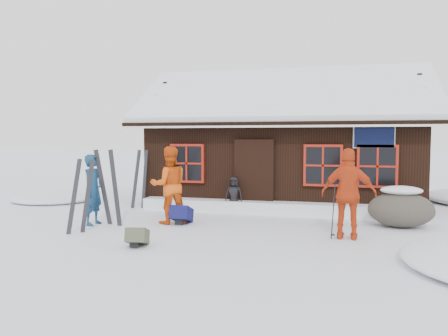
{
  "coord_description": "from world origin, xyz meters",
  "views": [
    {
      "loc": [
        3.15,
        -9.69,
        2.11
      ],
      "look_at": [
        0.27,
        1.49,
        1.3
      ],
      "focal_mm": 35.0,
      "sensor_mm": 36.0,
      "label": 1
    }
  ],
  "objects_px": {
    "skier_teal": "(93,190)",
    "boulder": "(401,208)",
    "skier_orange_right": "(349,194)",
    "backpack_olive": "(137,240)",
    "backpack_blue": "(181,217)",
    "skier_orange_left": "(169,185)",
    "ski_poles": "(336,213)",
    "skier_crouched": "(234,195)",
    "ski_pair_left": "(81,197)"
  },
  "relations": [
    {
      "from": "ski_pair_left",
      "to": "ski_poles",
      "type": "bearing_deg",
      "value": -17.83
    },
    {
      "from": "ski_poles",
      "to": "backpack_olive",
      "type": "xyz_separation_m",
      "value": [
        -3.72,
        -1.63,
        -0.41
      ]
    },
    {
      "from": "skier_orange_right",
      "to": "ski_poles",
      "type": "relative_size",
      "value": 1.6
    },
    {
      "from": "skier_crouched",
      "to": "boulder",
      "type": "xyz_separation_m",
      "value": [
        4.27,
        -1.0,
        -0.06
      ]
    },
    {
      "from": "backpack_blue",
      "to": "backpack_olive",
      "type": "relative_size",
      "value": 1.19
    },
    {
      "from": "skier_orange_left",
      "to": "backpack_olive",
      "type": "height_order",
      "value": "skier_orange_left"
    },
    {
      "from": "skier_teal",
      "to": "ski_pair_left",
      "type": "distance_m",
      "value": 0.93
    },
    {
      "from": "skier_orange_left",
      "to": "skier_crouched",
      "type": "distance_m",
      "value": 2.3
    },
    {
      "from": "skier_crouched",
      "to": "boulder",
      "type": "distance_m",
      "value": 4.38
    },
    {
      "from": "skier_crouched",
      "to": "ski_poles",
      "type": "bearing_deg",
      "value": -42.44
    },
    {
      "from": "skier_orange_right",
      "to": "boulder",
      "type": "xyz_separation_m",
      "value": [
        1.23,
        1.58,
        -0.5
      ]
    },
    {
      "from": "skier_orange_right",
      "to": "skier_teal",
      "type": "bearing_deg",
      "value": 2.62
    },
    {
      "from": "ski_pair_left",
      "to": "backpack_blue",
      "type": "height_order",
      "value": "ski_pair_left"
    },
    {
      "from": "skier_teal",
      "to": "ski_poles",
      "type": "relative_size",
      "value": 1.44
    },
    {
      "from": "skier_orange_left",
      "to": "ski_poles",
      "type": "bearing_deg",
      "value": 138.24
    },
    {
      "from": "skier_orange_right",
      "to": "skier_orange_left",
      "type": "bearing_deg",
      "value": -5.86
    },
    {
      "from": "skier_orange_right",
      "to": "ski_poles",
      "type": "bearing_deg",
      "value": 10.18
    },
    {
      "from": "boulder",
      "to": "backpack_olive",
      "type": "bearing_deg",
      "value": -148.1
    },
    {
      "from": "skier_orange_left",
      "to": "ski_pair_left",
      "type": "bearing_deg",
      "value": 13.71
    },
    {
      "from": "skier_teal",
      "to": "ski_pair_left",
      "type": "relative_size",
      "value": 1.0
    },
    {
      "from": "skier_orange_right",
      "to": "backpack_olive",
      "type": "xyz_separation_m",
      "value": [
        -3.96,
        -1.66,
        -0.81
      ]
    },
    {
      "from": "skier_teal",
      "to": "boulder",
      "type": "relative_size",
      "value": 1.13
    },
    {
      "from": "skier_orange_left",
      "to": "boulder",
      "type": "relative_size",
      "value": 1.26
    },
    {
      "from": "skier_teal",
      "to": "boulder",
      "type": "height_order",
      "value": "skier_teal"
    },
    {
      "from": "skier_teal",
      "to": "backpack_blue",
      "type": "bearing_deg",
      "value": -66.95
    },
    {
      "from": "backpack_blue",
      "to": "ski_pair_left",
      "type": "bearing_deg",
      "value": -141.68
    },
    {
      "from": "ski_poles",
      "to": "boulder",
      "type": "bearing_deg",
      "value": 47.47
    },
    {
      "from": "skier_crouched",
      "to": "ski_pair_left",
      "type": "relative_size",
      "value": 0.59
    },
    {
      "from": "skier_teal",
      "to": "backpack_olive",
      "type": "bearing_deg",
      "value": -125.73
    },
    {
      "from": "ski_poles",
      "to": "skier_teal",
      "type": "bearing_deg",
      "value": 179.38
    },
    {
      "from": "skier_orange_right",
      "to": "boulder",
      "type": "height_order",
      "value": "skier_orange_right"
    },
    {
      "from": "skier_orange_left",
      "to": "backpack_olive",
      "type": "bearing_deg",
      "value": 64.22
    },
    {
      "from": "skier_orange_right",
      "to": "skier_crouched",
      "type": "height_order",
      "value": "skier_orange_right"
    },
    {
      "from": "skier_orange_left",
      "to": "skier_crouched",
      "type": "bearing_deg",
      "value": -153.5
    },
    {
      "from": "skier_teal",
      "to": "boulder",
      "type": "xyz_separation_m",
      "value": [
        7.16,
        1.55,
        -0.41
      ]
    },
    {
      "from": "skier_orange_right",
      "to": "boulder",
      "type": "relative_size",
      "value": 1.26
    },
    {
      "from": "skier_teal",
      "to": "backpack_olive",
      "type": "relative_size",
      "value": 3.39
    },
    {
      "from": "skier_orange_left",
      "to": "ski_poles",
      "type": "xyz_separation_m",
      "value": [
        3.97,
        -0.68,
        -0.39
      ]
    },
    {
      "from": "skier_orange_left",
      "to": "skier_teal",
      "type": "bearing_deg",
      "value": -12.05
    },
    {
      "from": "skier_orange_left",
      "to": "skier_crouched",
      "type": "relative_size",
      "value": 1.88
    },
    {
      "from": "ski_pair_left",
      "to": "backpack_olive",
      "type": "xyz_separation_m",
      "value": [
        1.73,
        -0.79,
        -0.67
      ]
    },
    {
      "from": "skier_teal",
      "to": "backpack_blue",
      "type": "xyz_separation_m",
      "value": [
        2.01,
        0.66,
        -0.69
      ]
    },
    {
      "from": "skier_orange_left",
      "to": "skier_crouched",
      "type": "height_order",
      "value": "skier_orange_left"
    },
    {
      "from": "skier_crouched",
      "to": "skier_orange_left",
      "type": "bearing_deg",
      "value": -120.9
    },
    {
      "from": "skier_crouched",
      "to": "boulder",
      "type": "bearing_deg",
      "value": -12.59
    },
    {
      "from": "skier_teal",
      "to": "skier_orange_left",
      "type": "height_order",
      "value": "skier_orange_left"
    },
    {
      "from": "ski_poles",
      "to": "skier_orange_left",
      "type": "bearing_deg",
      "value": 170.26
    },
    {
      "from": "skier_teal",
      "to": "backpack_blue",
      "type": "height_order",
      "value": "skier_teal"
    },
    {
      "from": "boulder",
      "to": "backpack_blue",
      "type": "distance_m",
      "value": 5.23
    },
    {
      "from": "skier_orange_left",
      "to": "boulder",
      "type": "xyz_separation_m",
      "value": [
        5.45,
        0.93,
        -0.5
      ]
    }
  ]
}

